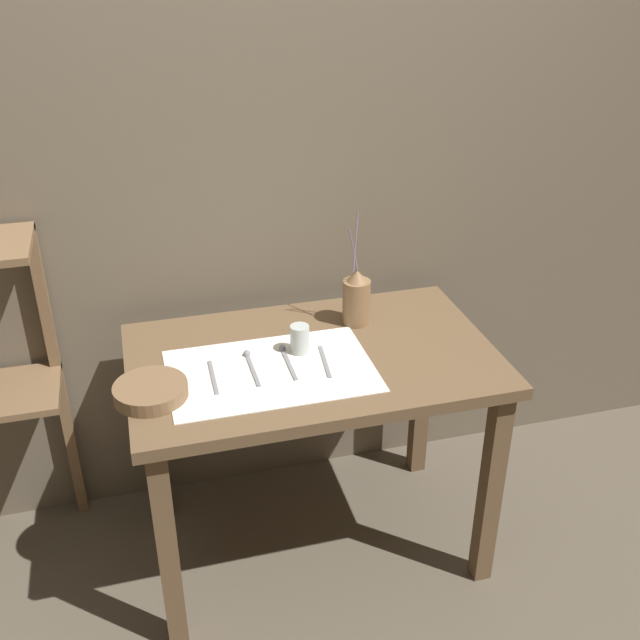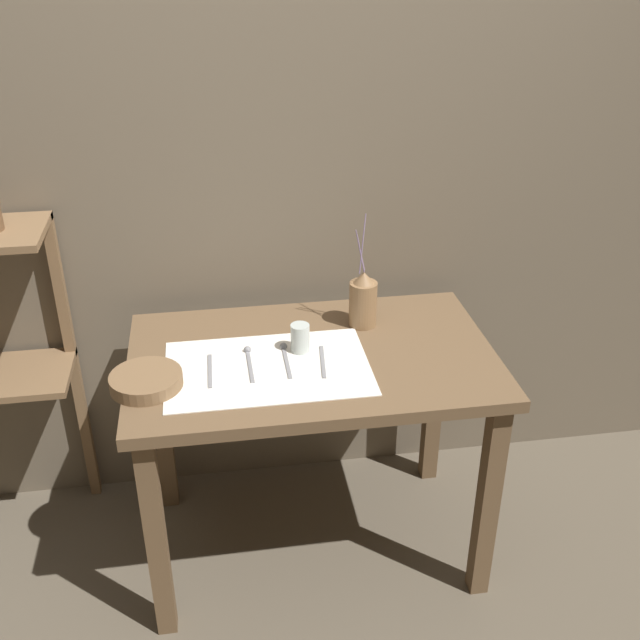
% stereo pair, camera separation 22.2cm
% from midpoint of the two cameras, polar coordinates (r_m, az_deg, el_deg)
% --- Properties ---
extents(ground_plane, '(12.00, 12.00, 0.00)m').
position_cam_midpoint_polar(ground_plane, '(2.86, 1.80, -16.53)').
color(ground_plane, brown).
extents(stone_wall_back, '(7.00, 0.06, 2.40)m').
position_cam_midpoint_polar(stone_wall_back, '(2.62, 0.29, 10.20)').
color(stone_wall_back, '#6B5E4C').
rests_on(stone_wall_back, ground_plane).
extents(wooden_table, '(1.16, 0.72, 0.80)m').
position_cam_midpoint_polar(wooden_table, '(2.43, 2.04, -5.08)').
color(wooden_table, brown).
rests_on(wooden_table, ground_plane).
extents(linen_cloth, '(0.62, 0.40, 0.00)m').
position_cam_midpoint_polar(linen_cloth, '(2.29, -1.23, -3.75)').
color(linen_cloth, white).
rests_on(linen_cloth, wooden_table).
extents(pitcher_with_flowers, '(0.09, 0.09, 0.39)m').
position_cam_midpoint_polar(pitcher_with_flowers, '(2.50, 5.84, 1.42)').
color(pitcher_with_flowers, olive).
rests_on(pitcher_with_flowers, wooden_table).
extents(wooden_bowl, '(0.21, 0.21, 0.04)m').
position_cam_midpoint_polar(wooden_bowl, '(2.23, -10.35, -4.66)').
color(wooden_bowl, brown).
rests_on(wooden_bowl, wooden_table).
extents(glass_tumbler_near, '(0.06, 0.06, 0.09)m').
position_cam_midpoint_polar(glass_tumbler_near, '(2.35, 1.17, -1.45)').
color(glass_tumbler_near, '#B7C1BC').
rests_on(glass_tumbler_near, wooden_table).
extents(knife_center, '(0.02, 0.19, 0.00)m').
position_cam_midpoint_polar(knife_center, '(2.28, -5.64, -3.95)').
color(knife_center, gray).
rests_on(knife_center, wooden_table).
extents(spoon_outer, '(0.02, 0.20, 0.02)m').
position_cam_midpoint_polar(spoon_outer, '(2.34, -2.78, -2.84)').
color(spoon_outer, gray).
rests_on(spoon_outer, wooden_table).
extents(spoon_inner, '(0.02, 0.20, 0.02)m').
position_cam_midpoint_polar(spoon_inner, '(2.36, -0.02, -2.56)').
color(spoon_inner, gray).
rests_on(spoon_inner, wooden_table).
extents(fork_inner, '(0.03, 0.19, 0.00)m').
position_cam_midpoint_polar(fork_inner, '(2.32, 2.96, -3.26)').
color(fork_inner, gray).
rests_on(fork_inner, wooden_table).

